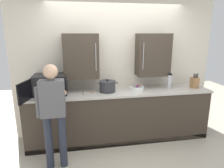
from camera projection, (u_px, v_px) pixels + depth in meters
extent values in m
plane|color=#B7AD99|center=(131.00, 165.00, 3.09)|extent=(9.61, 9.61, 0.00)
cube|color=beige|center=(116.00, 64.00, 3.89)|extent=(3.86, 0.10, 2.77)
cube|color=#3D3328|center=(81.00, 56.00, 3.53)|extent=(0.61, 0.32, 0.78)
cylinder|color=#B7BABF|center=(96.00, 57.00, 3.40)|extent=(0.01, 0.01, 0.47)
cube|color=#3D3328|center=(153.00, 55.00, 3.76)|extent=(0.61, 0.32, 0.78)
cylinder|color=#B7BABF|center=(143.00, 56.00, 3.55)|extent=(0.01, 0.01, 0.47)
cube|color=#3D3328|center=(119.00, 116.00, 3.77)|extent=(3.32, 0.61, 0.91)
cube|color=#BCB7AD|center=(120.00, 92.00, 3.65)|extent=(3.36, 0.65, 0.03)
cube|color=black|center=(123.00, 143.00, 3.60)|extent=(3.32, 0.04, 0.09)
cube|color=black|center=(50.00, 84.00, 3.44)|extent=(0.55, 0.41, 0.34)
cube|color=beige|center=(46.00, 85.00, 3.42)|extent=(0.36, 0.35, 0.27)
cube|color=black|center=(62.00, 87.00, 3.28)|extent=(0.16, 0.01, 0.31)
cube|color=black|center=(25.00, 92.00, 3.01)|extent=(0.13, 0.39, 0.31)
cylinder|color=#2D2D33|center=(107.00, 87.00, 3.58)|extent=(0.28, 0.28, 0.18)
cylinder|color=#2D2D33|center=(107.00, 81.00, 3.55)|extent=(0.29, 0.29, 0.02)
cylinder|color=black|center=(107.00, 80.00, 3.55)|extent=(0.04, 0.04, 0.03)
cylinder|color=#2D2D33|center=(98.00, 84.00, 3.53)|extent=(0.05, 0.02, 0.02)
cylinder|color=#2D2D33|center=(117.00, 83.00, 3.59)|extent=(0.05, 0.02, 0.02)
cylinder|color=#B7BABF|center=(169.00, 82.00, 3.77)|extent=(0.08, 0.08, 0.26)
cylinder|color=black|center=(170.00, 74.00, 3.73)|extent=(0.08, 0.08, 0.03)
cylinder|color=white|center=(137.00, 88.00, 3.68)|extent=(0.26, 0.26, 0.07)
cylinder|color=slate|center=(137.00, 88.00, 3.68)|extent=(0.21, 0.21, 0.05)
sphere|color=#511E5B|center=(137.00, 87.00, 3.68)|extent=(0.05, 0.05, 0.05)
sphere|color=#511E5B|center=(137.00, 87.00, 3.66)|extent=(0.06, 0.06, 0.06)
sphere|color=red|center=(137.00, 87.00, 3.65)|extent=(0.04, 0.04, 0.04)
sphere|color=#511E5B|center=(137.00, 87.00, 3.64)|extent=(0.05, 0.05, 0.05)
sphere|color=red|center=(138.00, 86.00, 3.71)|extent=(0.05, 0.05, 0.05)
cylinder|color=#A37547|center=(83.00, 93.00, 3.50)|extent=(0.01, 0.23, 0.01)
ellipsoid|color=#A37547|center=(92.00, 92.00, 3.52)|extent=(0.06, 0.04, 0.02)
cube|color=#A37547|center=(194.00, 83.00, 3.84)|extent=(0.11, 0.15, 0.20)
cylinder|color=black|center=(194.00, 76.00, 3.78)|extent=(0.02, 0.02, 0.08)
cylinder|color=black|center=(195.00, 76.00, 3.79)|extent=(0.02, 0.02, 0.07)
cylinder|color=black|center=(196.00, 76.00, 3.79)|extent=(0.02, 0.02, 0.07)
cylinder|color=black|center=(198.00, 75.00, 3.79)|extent=(0.02, 0.02, 0.08)
cylinder|color=#282D3D|center=(49.00, 142.00, 2.94)|extent=(0.11, 0.11, 0.83)
cylinder|color=#282D3D|center=(63.00, 141.00, 2.98)|extent=(0.11, 0.11, 0.83)
cube|color=#56565B|center=(52.00, 98.00, 2.79)|extent=(0.34, 0.20, 0.52)
sphere|color=#DBAD89|center=(50.00, 71.00, 2.70)|extent=(0.20, 0.20, 0.20)
cylinder|color=#DBAD89|center=(57.00, 85.00, 2.95)|extent=(0.30, 0.44, 0.20)
cylinder|color=#56565B|center=(38.00, 103.00, 2.77)|extent=(0.07, 0.07, 0.44)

